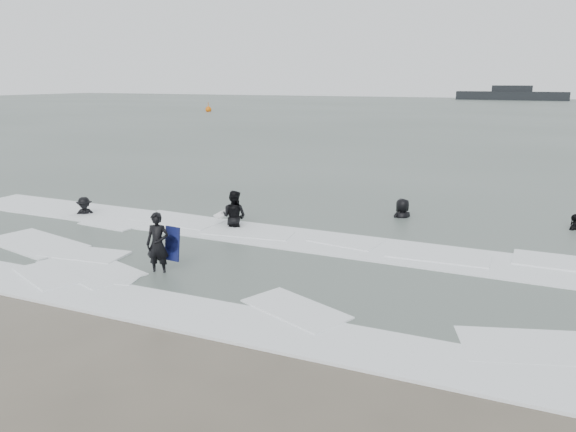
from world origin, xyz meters
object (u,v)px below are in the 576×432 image
at_px(surfer_breaker, 85,216).
at_px(buoy, 208,109).
at_px(surfer_right_near, 574,230).
at_px(surfer_centre, 159,274).
at_px(vessel_horizon, 512,95).
at_px(surfer_wading, 234,228).
at_px(surfer_right_far, 402,218).

distance_m(surfer_breaker, buoy, 73.07).
bearing_deg(surfer_right_near, surfer_centre, -20.97).
bearing_deg(vessel_horizon, surfer_wading, -90.01).
xyz_separation_m(surfer_wading, surfer_right_far, (5.17, 4.06, 0.00)).
bearing_deg(buoy, surfer_centre, -58.14).
bearing_deg(vessel_horizon, buoy, -118.27).
height_order(surfer_right_far, vessel_horizon, vessel_horizon).
relative_size(surfer_right_near, buoy, 1.06).
distance_m(surfer_wading, surfer_right_near, 12.26).
bearing_deg(surfer_wading, buoy, -55.35).
relative_size(surfer_right_near, surfer_right_far, 0.90).
bearing_deg(buoy, surfer_right_near, -47.62).
xyz_separation_m(surfer_right_near, buoy, (-53.00, 58.08, 0.42)).
bearing_deg(surfer_breaker, surfer_centre, -71.99).
height_order(surfer_breaker, surfer_right_far, surfer_right_far).
xyz_separation_m(surfer_right_near, vessel_horizon, (-11.20, 135.79, 1.37)).
bearing_deg(surfer_right_far, vessel_horizon, -132.88).
height_order(surfer_wading, surfer_right_near, surfer_wading).
bearing_deg(surfer_right_far, surfer_wading, -6.95).
distance_m(surfer_centre, surfer_right_near, 14.67).
distance_m(surfer_right_far, buoy, 75.38).
bearing_deg(surfer_breaker, surfer_wading, -32.35).
bearing_deg(buoy, vessel_horizon, 61.73).
bearing_deg(surfer_wading, vessel_horizon, -88.89).
bearing_deg(surfer_centre, buoy, 108.45).
distance_m(surfer_wading, vessel_horizon, 140.74).
relative_size(surfer_wading, vessel_horizon, 0.07).
bearing_deg(surfer_right_near, surfer_breaker, -46.30).
xyz_separation_m(surfer_centre, buoy, (-42.39, 68.21, 0.42)).
distance_m(surfer_right_near, vessel_horizon, 136.26).
distance_m(surfer_breaker, surfer_right_far, 12.52).
bearing_deg(surfer_breaker, surfer_right_near, -21.86).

